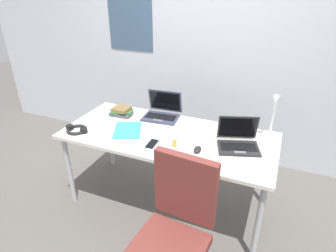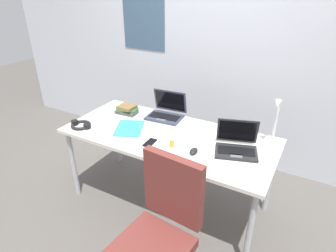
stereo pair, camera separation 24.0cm
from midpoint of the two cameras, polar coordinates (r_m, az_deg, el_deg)
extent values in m
plane|color=#56514C|center=(2.87, -2.48, -14.80)|extent=(12.00, 12.00, 0.00)
cube|color=silver|center=(3.22, 5.63, 15.97)|extent=(6.00, 0.12, 2.60)
cube|color=#3F5972|center=(3.50, -9.70, 20.75)|extent=(0.56, 0.01, 0.76)
cube|color=silver|center=(2.45, -2.81, -2.05)|extent=(1.80, 0.80, 0.03)
cylinder|color=#B2B5BA|center=(2.84, -21.39, -8.34)|extent=(0.04, 0.04, 0.71)
cylinder|color=#B2B5BA|center=(2.23, 14.39, -18.53)|extent=(0.04, 0.04, 0.71)
cylinder|color=#B2B5BA|center=(3.27, -13.52, -2.22)|extent=(0.04, 0.04, 0.71)
cylinder|color=#B2B5BA|center=(2.75, 16.81, -8.81)|extent=(0.04, 0.04, 0.71)
cylinder|color=white|center=(2.52, 17.01, -1.75)|extent=(0.12, 0.12, 0.02)
cylinder|color=white|center=(2.45, 17.56, 1.90)|extent=(0.02, 0.02, 0.34)
cylinder|color=white|center=(2.35, 18.02, 5.28)|extent=(0.01, 0.08, 0.01)
cone|color=white|center=(2.31, 17.91, 4.95)|extent=(0.07, 0.09, 0.09)
cube|color=#33384C|center=(2.71, -4.01, 1.59)|extent=(0.35, 0.25, 0.02)
cube|color=black|center=(2.71, -4.02, 1.81)|extent=(0.30, 0.15, 0.00)
cube|color=#595B60|center=(2.65, -4.60, 1.16)|extent=(0.10, 0.06, 0.00)
cube|color=#33384C|center=(2.78, -3.05, 4.99)|extent=(0.33, 0.08, 0.22)
cube|color=black|center=(2.78, -3.09, 4.97)|extent=(0.30, 0.07, 0.19)
cube|color=#232326|center=(2.26, 10.89, -4.43)|extent=(0.36, 0.30, 0.02)
cube|color=black|center=(2.26, 10.92, -4.18)|extent=(0.30, 0.20, 0.00)
cube|color=#595B60|center=(2.20, 11.09, -5.13)|extent=(0.10, 0.07, 0.00)
cube|color=#232326|center=(2.32, 10.85, -0.33)|extent=(0.31, 0.15, 0.21)
cube|color=black|center=(2.32, 10.86, -0.37)|extent=(0.28, 0.13, 0.18)
ellipsoid|color=black|center=(2.20, 2.79, -4.76)|extent=(0.06, 0.10, 0.03)
cube|color=black|center=(2.30, -6.19, -3.61)|extent=(0.07, 0.14, 0.01)
torus|color=black|center=(2.65, -20.21, -0.75)|extent=(0.18, 0.18, 0.03)
cylinder|color=black|center=(2.69, -21.42, -0.34)|extent=(0.06, 0.06, 0.04)
cylinder|color=black|center=(2.60, -18.99, -0.94)|extent=(0.06, 0.06, 0.04)
cylinder|color=gold|center=(2.25, -1.74, -3.43)|extent=(0.04, 0.04, 0.06)
cylinder|color=white|center=(2.23, -1.76, -2.55)|extent=(0.04, 0.04, 0.01)
cube|color=#4C4C51|center=(2.83, -11.69, 2.30)|extent=(0.21, 0.13, 0.03)
cube|color=#336638|center=(2.82, -11.55, 2.80)|extent=(0.21, 0.16, 0.02)
cube|color=brown|center=(2.81, -11.69, 3.31)|extent=(0.16, 0.15, 0.03)
cube|color=#338CC6|center=(2.54, -10.74, -0.89)|extent=(0.34, 0.38, 0.01)
cube|color=brown|center=(1.94, -4.08, -23.69)|extent=(0.48, 0.48, 0.07)
cube|color=brown|center=(1.87, -0.31, -12.31)|extent=(0.42, 0.10, 0.48)
camera|label=1|loc=(0.12, -92.86, -1.46)|focal=30.63mm
camera|label=2|loc=(0.12, 87.14, 1.46)|focal=30.63mm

